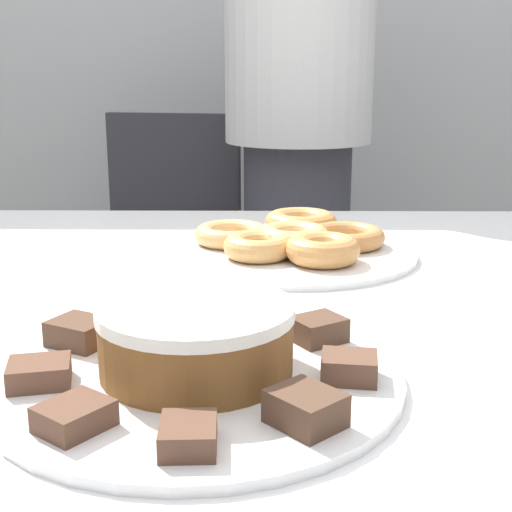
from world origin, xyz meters
TOP-DOWN VIEW (x-y plane):
  - table at (0.00, 0.00)m, footprint 1.51×1.10m
  - person_standing at (0.09, 0.97)m, footprint 0.38×0.38m
  - office_chair_left at (-0.29, 1.02)m, footprint 0.52×0.52m
  - plate_cake at (-0.06, -0.29)m, footprint 0.39×0.39m
  - plate_donuts at (0.05, 0.18)m, footprint 0.39×0.39m
  - frosted_cake at (-0.06, -0.29)m, footprint 0.18×0.18m
  - lamington_0 at (-0.15, -0.40)m, footprint 0.07×0.07m
  - lamington_1 at (-0.06, -0.43)m, footprint 0.04×0.05m
  - lamington_2 at (0.03, -0.39)m, footprint 0.07×0.07m
  - lamington_3 at (0.08, -0.30)m, footprint 0.06×0.05m
  - lamington_4 at (0.06, -0.21)m, footprint 0.07×0.06m
  - lamington_5 at (-0.02, -0.15)m, footprint 0.06×0.06m
  - lamington_6 at (-0.12, -0.16)m, footprint 0.06×0.06m
  - lamington_7 at (-0.19, -0.22)m, footprint 0.07×0.07m
  - lamington_8 at (-0.20, -0.32)m, footprint 0.06×0.06m
  - donut_0 at (0.05, 0.18)m, footprint 0.12×0.12m
  - donut_1 at (0.13, 0.20)m, footprint 0.13×0.13m
  - donut_2 at (0.06, 0.29)m, footprint 0.12×0.12m
  - donut_3 at (-0.05, 0.22)m, footprint 0.12×0.12m
  - donut_4 at (-0.01, 0.13)m, footprint 0.11×0.11m
  - donut_5 at (0.09, 0.10)m, footprint 0.11×0.11m

SIDE VIEW (x-z plane):
  - office_chair_left at x=-0.29m, z-range -0.02..0.89m
  - table at x=0.00m, z-range 0.29..1.04m
  - plate_cake at x=-0.06m, z-range 0.75..0.76m
  - plate_donuts at x=0.05m, z-range 0.75..0.76m
  - lamington_1 at x=-0.06m, z-range 0.76..0.78m
  - lamington_0 at x=-0.15m, z-range 0.76..0.78m
  - lamington_8 at x=-0.20m, z-range 0.76..0.78m
  - lamington_3 at x=0.08m, z-range 0.76..0.78m
  - lamington_5 at x=-0.02m, z-range 0.76..0.78m
  - lamington_6 at x=-0.12m, z-range 0.76..0.78m
  - lamington_4 at x=0.06m, z-range 0.76..0.78m
  - lamington_7 at x=-0.19m, z-range 0.76..0.78m
  - lamington_2 at x=0.03m, z-range 0.76..0.79m
  - donut_3 at x=-0.05m, z-range 0.76..0.79m
  - donut_1 at x=0.13m, z-range 0.76..0.79m
  - donut_4 at x=-0.01m, z-range 0.76..0.79m
  - donut_0 at x=0.05m, z-range 0.76..0.80m
  - donut_5 at x=0.09m, z-range 0.76..0.80m
  - donut_2 at x=0.06m, z-range 0.76..0.80m
  - frosted_cake at x=-0.06m, z-range 0.76..0.82m
  - person_standing at x=0.09m, z-range 0.04..1.74m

